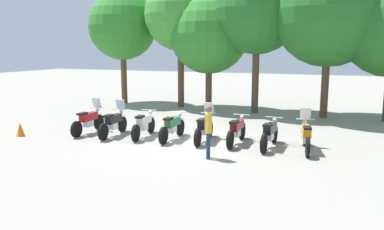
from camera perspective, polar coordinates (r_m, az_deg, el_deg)
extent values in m
plane|color=gray|center=(14.23, -0.75, -3.89)|extent=(80.00, 80.00, 0.00)
cylinder|color=black|center=(16.64, -13.61, -1.03)|extent=(0.13, 0.64, 0.64)
cylinder|color=black|center=(15.39, -16.72, -2.04)|extent=(0.13, 0.64, 0.64)
cube|color=silver|center=(16.59, -13.66, 0.12)|extent=(0.14, 0.37, 0.04)
cube|color=red|center=(15.99, -15.06, -0.26)|extent=(0.30, 0.96, 0.30)
cube|color=silver|center=(16.00, -15.12, -1.24)|extent=(0.24, 0.41, 0.24)
cube|color=black|center=(15.63, -15.91, 0.19)|extent=(0.26, 0.45, 0.08)
cylinder|color=silver|center=(16.52, -13.83, -0.01)|extent=(0.06, 0.23, 0.64)
cylinder|color=silver|center=(16.39, -14.04, 1.09)|extent=(0.62, 0.06, 0.04)
sphere|color=silver|center=(16.51, -13.78, 0.74)|extent=(0.17, 0.17, 0.16)
cylinder|color=silver|center=(15.86, -16.20, -1.60)|extent=(0.10, 0.70, 0.07)
cube|color=silver|center=(16.41, -13.96, 1.81)|extent=(0.37, 0.15, 0.39)
cylinder|color=black|center=(15.98, -10.27, -1.36)|extent=(0.16, 0.65, 0.64)
cylinder|color=black|center=(14.64, -13.00, -2.47)|extent=(0.16, 0.65, 0.64)
cube|color=silver|center=(15.92, -10.31, -0.16)|extent=(0.15, 0.37, 0.04)
cube|color=black|center=(15.28, -11.53, -0.57)|extent=(0.34, 0.97, 0.30)
cube|color=silver|center=(15.29, -11.59, -1.60)|extent=(0.25, 0.42, 0.24)
cube|color=black|center=(14.91, -12.28, -0.11)|extent=(0.28, 0.46, 0.08)
cylinder|color=silver|center=(15.84, -10.45, -0.30)|extent=(0.07, 0.23, 0.64)
cylinder|color=silver|center=(15.71, -10.64, 0.85)|extent=(0.62, 0.09, 0.04)
sphere|color=silver|center=(15.84, -10.41, 0.49)|extent=(0.17, 0.17, 0.16)
cylinder|color=silver|center=(15.12, -12.65, -1.99)|extent=(0.13, 0.70, 0.07)
cube|color=silver|center=(15.73, -10.56, 1.60)|extent=(0.37, 0.16, 0.39)
cylinder|color=black|center=(15.63, -6.08, -1.50)|extent=(0.17, 0.65, 0.64)
cylinder|color=black|center=(14.22, -8.33, -2.68)|extent=(0.17, 0.65, 0.64)
cube|color=silver|center=(15.56, -6.10, -0.28)|extent=(0.16, 0.37, 0.04)
cube|color=silver|center=(14.90, -7.11, -0.71)|extent=(0.37, 0.97, 0.30)
cube|color=silver|center=(14.91, -7.16, -1.76)|extent=(0.26, 0.42, 0.24)
cube|color=black|center=(14.50, -7.72, -0.25)|extent=(0.29, 0.46, 0.08)
cylinder|color=silver|center=(15.49, -6.22, -0.42)|extent=(0.08, 0.23, 0.64)
cylinder|color=silver|center=(15.35, -6.37, 0.75)|extent=(0.62, 0.11, 0.04)
sphere|color=silver|center=(15.49, -6.18, 0.38)|extent=(0.18, 0.18, 0.16)
cylinder|color=silver|center=(14.71, -8.17, -2.18)|extent=(0.15, 0.70, 0.07)
cylinder|color=black|center=(15.10, -1.74, -1.85)|extent=(0.11, 0.64, 0.64)
cylinder|color=black|center=(13.72, -4.25, -3.07)|extent=(0.11, 0.64, 0.64)
cube|color=silver|center=(15.04, -1.75, -0.58)|extent=(0.12, 0.36, 0.04)
cube|color=#1E6033|center=(14.38, -2.87, -1.03)|extent=(0.27, 0.95, 0.30)
cube|color=silver|center=(14.39, -2.94, -2.12)|extent=(0.22, 0.40, 0.24)
cube|color=black|center=(13.99, -3.54, -0.55)|extent=(0.25, 0.44, 0.08)
cylinder|color=silver|center=(14.96, -1.88, -0.73)|extent=(0.05, 0.23, 0.64)
cylinder|color=silver|center=(14.82, -2.02, 0.48)|extent=(0.62, 0.04, 0.04)
sphere|color=silver|center=(14.96, -1.83, 0.10)|extent=(0.16, 0.16, 0.16)
cylinder|color=silver|center=(14.20, -4.02, -2.54)|extent=(0.08, 0.70, 0.07)
cylinder|color=black|center=(14.84, 2.62, -2.06)|extent=(0.14, 0.65, 0.64)
cylinder|color=black|center=(13.39, 0.85, -3.36)|extent=(0.14, 0.65, 0.64)
cube|color=silver|center=(14.77, 2.63, -0.77)|extent=(0.14, 0.37, 0.04)
cube|color=black|center=(14.09, 1.84, -1.25)|extent=(0.32, 0.96, 0.30)
cube|color=silver|center=(14.09, 1.78, -2.36)|extent=(0.25, 0.41, 0.24)
cube|color=black|center=(13.67, 1.38, -0.77)|extent=(0.27, 0.45, 0.08)
cylinder|color=silver|center=(14.69, 2.53, -0.93)|extent=(0.06, 0.23, 0.64)
cylinder|color=silver|center=(14.55, 2.45, 0.30)|extent=(0.62, 0.08, 0.04)
sphere|color=silver|center=(14.69, 2.58, -0.08)|extent=(0.17, 0.17, 0.16)
cylinder|color=silver|center=(13.87, 0.80, -2.81)|extent=(0.12, 0.70, 0.07)
cube|color=silver|center=(14.57, 2.52, 1.11)|extent=(0.37, 0.16, 0.39)
cylinder|color=black|center=(14.58, 7.42, -2.35)|extent=(0.11, 0.64, 0.64)
cylinder|color=black|center=(13.13, 5.67, -3.68)|extent=(0.11, 0.64, 0.64)
cube|color=silver|center=(14.51, 7.45, -1.04)|extent=(0.12, 0.36, 0.04)
cube|color=maroon|center=(13.83, 6.68, -1.52)|extent=(0.27, 0.95, 0.30)
cube|color=silver|center=(13.83, 6.60, -2.66)|extent=(0.22, 0.40, 0.24)
cube|color=black|center=(13.41, 6.23, -1.04)|extent=(0.24, 0.44, 0.08)
cylinder|color=silver|center=(14.43, 7.36, -1.20)|extent=(0.05, 0.23, 0.64)
cylinder|color=silver|center=(14.29, 7.29, 0.06)|extent=(0.62, 0.04, 0.04)
sphere|color=silver|center=(14.43, 7.42, -0.33)|extent=(0.16, 0.16, 0.16)
cylinder|color=silver|center=(13.61, 5.60, -3.11)|extent=(0.08, 0.70, 0.07)
cylinder|color=black|center=(14.22, 12.11, -2.80)|extent=(0.13, 0.64, 0.64)
cylinder|color=black|center=(12.75, 10.58, -4.20)|extent=(0.13, 0.64, 0.64)
cube|color=silver|center=(14.15, 12.16, -1.45)|extent=(0.14, 0.37, 0.04)
cube|color=black|center=(13.46, 11.49, -1.97)|extent=(0.31, 0.96, 0.30)
cube|color=silver|center=(13.47, 11.40, -3.13)|extent=(0.24, 0.41, 0.24)
cube|color=black|center=(13.04, 11.11, -1.48)|extent=(0.26, 0.45, 0.08)
cylinder|color=silver|center=(14.07, 12.08, -1.62)|extent=(0.06, 0.23, 0.64)
cylinder|color=silver|center=(13.92, 12.05, -0.34)|extent=(0.62, 0.07, 0.04)
sphere|color=silver|center=(14.07, 12.15, -0.73)|extent=(0.17, 0.17, 0.16)
cylinder|color=silver|center=(13.23, 10.41, -3.59)|extent=(0.11, 0.70, 0.07)
cylinder|color=black|center=(14.12, 16.24, -3.06)|extent=(0.21, 0.65, 0.64)
cylinder|color=black|center=(12.62, 16.76, -4.60)|extent=(0.21, 0.65, 0.64)
cube|color=silver|center=(14.05, 16.30, -1.71)|extent=(0.18, 0.38, 0.04)
cube|color=orange|center=(13.34, 16.54, -2.28)|extent=(0.42, 0.98, 0.30)
cube|color=silver|center=(13.35, 16.50, -3.46)|extent=(0.29, 0.43, 0.24)
cube|color=black|center=(12.92, 16.72, -1.82)|extent=(0.31, 0.47, 0.08)
cylinder|color=silver|center=(13.97, 16.32, -1.88)|extent=(0.09, 0.23, 0.64)
cylinder|color=silver|center=(13.82, 16.42, -0.60)|extent=(0.62, 0.14, 0.04)
sphere|color=silver|center=(13.97, 16.35, -0.99)|extent=(0.19, 0.19, 0.16)
cylinder|color=silver|center=(13.06, 15.89, -3.99)|extent=(0.19, 0.70, 0.07)
cube|color=silver|center=(13.85, 16.44, 0.26)|extent=(0.38, 0.19, 0.39)
cylinder|color=#232D4C|center=(11.87, 2.38, -4.67)|extent=(0.13, 0.13, 0.81)
cylinder|color=#232D4C|center=(12.03, 2.45, -4.47)|extent=(0.13, 0.13, 0.81)
cube|color=gold|center=(11.80, 2.44, -1.24)|extent=(0.25, 0.26, 0.61)
cylinder|color=gold|center=(11.64, 2.37, -1.32)|extent=(0.10, 0.10, 0.58)
cylinder|color=gold|center=(11.95, 2.51, -1.03)|extent=(0.10, 0.10, 0.58)
sphere|color=brown|center=(11.72, 2.46, 0.88)|extent=(0.27, 0.27, 0.22)
cylinder|color=brown|center=(24.36, -10.03, 5.60)|extent=(0.36, 0.36, 3.29)
sphere|color=#2D7A28|center=(24.34, -10.26, 12.86)|extent=(4.11, 4.11, 4.11)
cylinder|color=brown|center=(22.45, -1.65, 6.09)|extent=(0.36, 0.36, 3.83)
sphere|color=#3D8E33|center=(22.49, -1.69, 14.64)|extent=(4.10, 4.10, 4.10)
cylinder|color=brown|center=(21.69, 2.48, 4.36)|extent=(0.36, 0.36, 2.63)
sphere|color=#2D7A28|center=(21.61, 2.54, 11.89)|extent=(4.37, 4.37, 4.37)
cylinder|color=brown|center=(20.63, 9.36, 5.50)|extent=(0.36, 0.36, 3.74)
sphere|color=#236623|center=(20.67, 9.64, 15.12)|extent=(4.55, 4.55, 4.55)
cylinder|color=brown|center=(19.98, 19.08, 4.30)|extent=(0.36, 0.36, 3.28)
sphere|color=#236623|center=(19.98, 19.66, 14.41)|extent=(5.38, 5.38, 5.38)
cone|color=orange|center=(16.41, -24.07, -1.93)|extent=(0.32, 0.32, 0.55)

